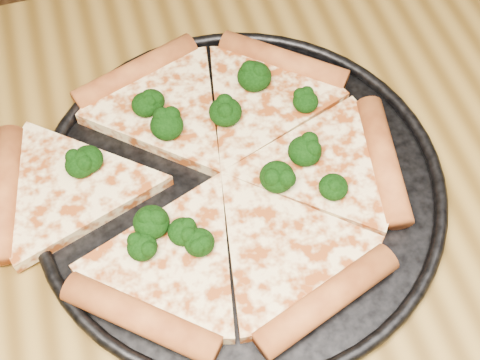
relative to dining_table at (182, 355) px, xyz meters
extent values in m
cube|color=olive|center=(0.00, 0.00, 0.07)|extent=(1.20, 0.90, 0.04)
cube|color=brown|center=(0.54, 0.39, -0.30)|extent=(0.06, 0.06, 0.71)
cylinder|color=black|center=(0.09, 0.12, 0.09)|extent=(0.39, 0.39, 0.01)
torus|color=black|center=(0.09, 0.12, 0.10)|extent=(0.41, 0.41, 0.01)
cylinder|color=#C86B32|center=(0.18, 0.25, 0.11)|extent=(0.13, 0.12, 0.03)
cylinder|color=#C86B32|center=(0.02, 0.28, 0.11)|extent=(0.15, 0.08, 0.03)
cylinder|color=#C86B32|center=(-0.13, 0.17, 0.11)|extent=(0.05, 0.15, 0.03)
cylinder|color=#C86B32|center=(-0.03, 0.01, 0.11)|extent=(0.13, 0.12, 0.03)
cylinder|color=#C86B32|center=(0.13, -0.02, 0.11)|extent=(0.15, 0.08, 0.03)
cylinder|color=#C86B32|center=(0.24, 0.10, 0.11)|extent=(0.05, 0.15, 0.03)
ellipsoid|color=black|center=(0.14, 0.23, 0.12)|extent=(0.04, 0.04, 0.03)
ellipsoid|color=black|center=(0.03, 0.07, 0.12)|extent=(0.03, 0.03, 0.02)
ellipsoid|color=black|center=(0.03, 0.23, 0.12)|extent=(0.03, 0.03, 0.02)
ellipsoid|color=black|center=(-0.01, 0.07, 0.12)|extent=(0.03, 0.03, 0.02)
ellipsoid|color=black|center=(0.18, 0.18, 0.12)|extent=(0.03, 0.03, 0.02)
ellipsoid|color=black|center=(0.10, 0.19, 0.12)|extent=(0.03, 0.03, 0.03)
ellipsoid|color=black|center=(0.04, 0.19, 0.12)|extent=(0.03, 0.03, 0.03)
ellipsoid|color=black|center=(0.16, 0.12, 0.12)|extent=(0.03, 0.03, 0.03)
ellipsoid|color=black|center=(-0.04, 0.17, 0.12)|extent=(0.03, 0.03, 0.02)
ellipsoid|color=black|center=(0.18, 0.08, 0.12)|extent=(0.03, 0.03, 0.02)
ellipsoid|color=black|center=(0.13, 0.10, 0.12)|extent=(0.03, 0.03, 0.03)
ellipsoid|color=black|center=(0.04, 0.06, 0.12)|extent=(0.03, 0.03, 0.02)
ellipsoid|color=black|center=(0.02, 0.23, 0.12)|extent=(0.03, 0.03, 0.02)
ellipsoid|color=black|center=(-0.05, 0.17, 0.12)|extent=(0.03, 0.03, 0.02)
ellipsoid|color=black|center=(0.00, 0.09, 0.12)|extent=(0.03, 0.03, 0.03)
camera|label=1|loc=(0.00, -0.21, 0.65)|focal=49.18mm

